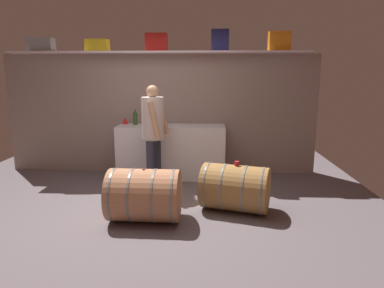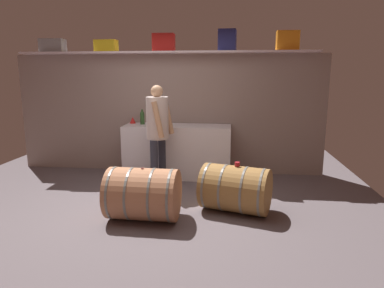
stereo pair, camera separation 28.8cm
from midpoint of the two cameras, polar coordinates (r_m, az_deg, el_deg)
name	(u,v)px [view 1 (the left image)]	position (r m, az deg, el deg)	size (l,w,h in m)	color
ground_plane	(148,200)	(5.07, -9.02, -9.22)	(6.78, 7.27, 0.02)	#61575B
back_wall_panel	(161,114)	(6.29, -6.55, 4.94)	(5.58, 0.10, 2.12)	gray
high_shelf_board	(158,52)	(6.11, -7.01, 14.85)	(5.13, 0.40, 0.03)	silver
toolcase_grey	(41,45)	(6.75, -24.88, 14.69)	(0.41, 0.25, 0.23)	gray
toolcase_yellow	(97,45)	(6.37, -16.73, 15.38)	(0.38, 0.21, 0.20)	yellow
toolcase_red	(157,42)	(6.13, -7.30, 16.36)	(0.37, 0.24, 0.29)	red
toolcase_navy	(220,41)	(6.04, 3.30, 16.75)	(0.29, 0.29, 0.35)	navy
toolcase_orange	(279,41)	(6.13, 12.93, 16.26)	(0.36, 0.20, 0.31)	orange
work_cabinet	(172,151)	(6.00, -4.78, -1.22)	(1.84, 0.60, 0.91)	silver
wine_bottle_amber	(152,116)	(6.16, -7.92, 4.54)	(0.07, 0.07, 0.29)	brown
wine_bottle_green	(135,118)	(6.08, -10.73, 4.28)	(0.08, 0.08, 0.26)	#31592B
wine_glass	(159,119)	(6.12, -6.78, 4.11)	(0.07, 0.07, 0.13)	white
red_funnel	(125,121)	(6.24, -12.32, 3.80)	(0.11, 0.11, 0.11)	red
wine_barrel_near	(235,188)	(4.57, 5.36, -7.26)	(0.99, 0.82, 0.62)	olive
wine_barrel_far	(144,195)	(4.29, -9.83, -8.36)	(0.88, 0.67, 0.66)	#AF734F
tasting_cup	(237,163)	(4.47, 5.62, -3.22)	(0.07, 0.07, 0.05)	red
winemaker_pouring	(154,126)	(5.34, -7.94, 2.96)	(0.41, 0.50, 1.61)	#2D2F3D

